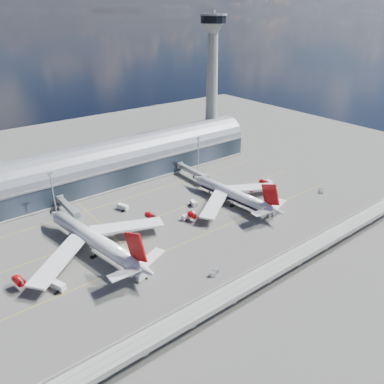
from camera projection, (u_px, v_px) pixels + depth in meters
ground at (189, 228)px, 195.69m from camera, size 500.00×500.00×0.00m
taxi_lines at (165, 212)px, 211.45m from camera, size 200.00×80.12×0.01m
terminal at (117, 164)px, 246.35m from camera, size 200.00×30.00×28.00m
control_tower at (212, 86)px, 279.02m from camera, size 19.00×19.00×103.00m
guideway at (269, 272)px, 154.16m from camera, size 220.00×8.50×7.20m
floodlight_mast_left at (53, 193)px, 201.51m from camera, size 3.00×0.70×25.70m
floodlight_mast_right at (198, 154)px, 256.41m from camera, size 3.00×0.70×25.70m
airliner_left at (96, 240)px, 172.35m from camera, size 74.94×78.89×24.13m
airliner_right at (233, 195)px, 218.04m from camera, size 65.92×68.92×21.85m
jet_bridge_left at (67, 206)px, 206.88m from camera, size 4.40×28.00×7.25m
jet_bridge_right at (191, 171)px, 252.30m from camera, size 4.40×32.00×7.25m
service_truck_0 at (57, 285)px, 151.88m from camera, size 5.31×8.44×3.33m
service_truck_1 at (141, 277)px, 157.33m from camera, size 5.21×3.28×2.80m
service_truck_2 at (189, 216)px, 203.81m from camera, size 8.12×2.55×2.94m
service_truck_3 at (269, 182)px, 244.21m from camera, size 3.22×5.85×2.68m
service_truck_4 at (193, 203)px, 217.22m from camera, size 3.56×5.46×2.92m
service_truck_5 at (123, 207)px, 212.89m from camera, size 4.77×7.12×3.21m
cargo_train_0 at (214, 273)px, 160.52m from camera, size 5.82×3.51×1.89m
cargo_train_1 at (273, 214)px, 207.27m from camera, size 8.80×3.05×1.93m
cargo_train_2 at (321, 191)px, 234.19m from camera, size 6.99×5.36×1.65m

